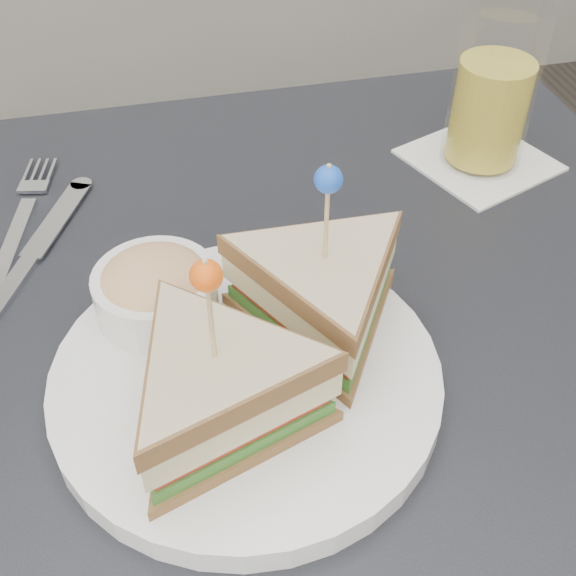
# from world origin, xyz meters

# --- Properties ---
(table) EXTENTS (0.80, 0.80, 0.75)m
(table) POSITION_xyz_m (0.00, 0.00, 0.67)
(table) COLOR black
(table) RESTS_ON ground
(plate_meal) EXTENTS (0.33, 0.33, 0.16)m
(plate_meal) POSITION_xyz_m (-0.02, -0.03, 0.79)
(plate_meal) COLOR white
(plate_meal) RESTS_ON table
(cutlery_fork) EXTENTS (0.06, 0.19, 0.01)m
(cutlery_fork) POSITION_xyz_m (-0.19, 0.22, 0.75)
(cutlery_fork) COLOR white
(cutlery_fork) RESTS_ON table
(cutlery_knife) EXTENTS (0.10, 0.20, 0.01)m
(cutlery_knife) POSITION_xyz_m (-0.18, 0.15, 0.75)
(cutlery_knife) COLOR silver
(cutlery_knife) RESTS_ON table
(drink_set) EXTENTS (0.16, 0.16, 0.16)m
(drink_set) POSITION_xyz_m (0.26, 0.20, 0.82)
(drink_set) COLOR white
(drink_set) RESTS_ON table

